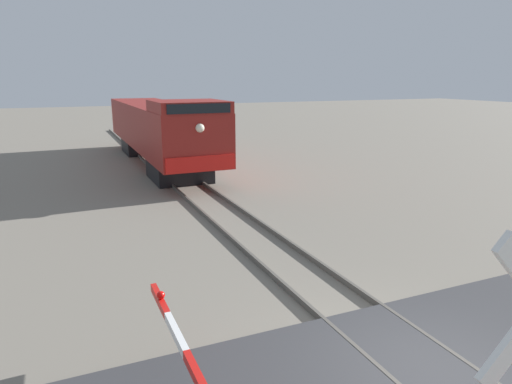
# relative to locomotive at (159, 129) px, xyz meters

# --- Properties ---
(ground_plane) EXTENTS (160.00, 160.00, 0.00)m
(ground_plane) POSITION_rel_locomotive_xyz_m (0.00, -20.83, -2.04)
(ground_plane) COLOR gray
(rail_track_right) EXTENTS (0.08, 80.00, 0.15)m
(rail_track_right) POSITION_rel_locomotive_xyz_m (0.72, -20.83, -1.97)
(rail_track_right) COLOR #59544C
(rail_track_right) RESTS_ON ground_plane
(road_surface) EXTENTS (36.00, 4.45, 0.14)m
(road_surface) POSITION_rel_locomotive_xyz_m (0.00, -20.83, -1.97)
(road_surface) COLOR #38383A
(road_surface) RESTS_ON ground_plane
(locomotive) EXTENTS (3.06, 16.58, 3.85)m
(locomotive) POSITION_rel_locomotive_xyz_m (0.00, 0.00, 0.00)
(locomotive) COLOR black
(locomotive) RESTS_ON ground_plane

